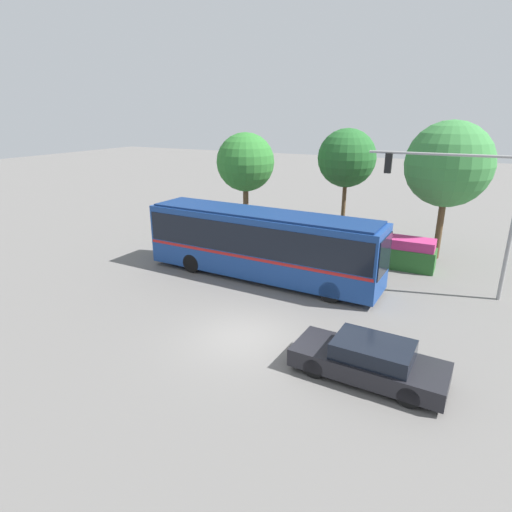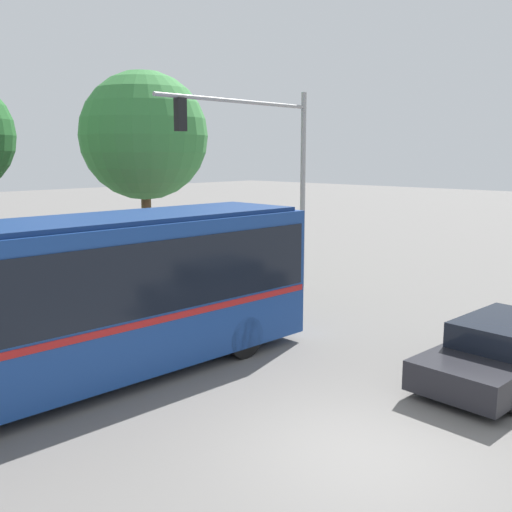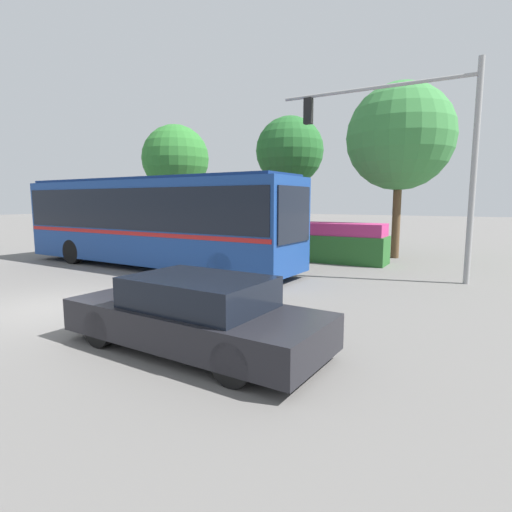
{
  "view_description": "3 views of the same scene",
  "coord_description": "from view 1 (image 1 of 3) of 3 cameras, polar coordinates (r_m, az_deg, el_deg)",
  "views": [
    {
      "loc": [
        6.85,
        -12.43,
        8.03
      ],
      "look_at": [
        -1.67,
        4.32,
        1.66
      ],
      "focal_mm": 29.79,
      "sensor_mm": 36.0,
      "label": 1
    },
    {
      "loc": [
        -7.4,
        -4.82,
        4.71
      ],
      "look_at": [
        3.66,
        5.7,
        2.06
      ],
      "focal_mm": 41.24,
      "sensor_mm": 36.0,
      "label": 2
    },
    {
      "loc": [
        9.06,
        -5.9,
        2.58
      ],
      "look_at": [
        3.65,
        3.67,
        1.08
      ],
      "focal_mm": 28.38,
      "sensor_mm": 36.0,
      "label": 3
    }
  ],
  "objects": [
    {
      "name": "city_bus",
      "position": [
        21.16,
        0.66,
        2.04
      ],
      "size": [
        12.28,
        2.99,
        3.44
      ],
      "rotation": [
        0.0,
        0.0,
        -0.04
      ],
      "color": "navy",
      "rests_on": "ground"
    },
    {
      "name": "street_tree_centre",
      "position": [
        28.22,
        12.09,
        12.71
      ],
      "size": [
        3.68,
        3.68,
        7.12
      ],
      "color": "brown",
      "rests_on": "ground"
    },
    {
      "name": "flowering_hedge",
      "position": [
        24.8,
        12.12,
        1.4
      ],
      "size": [
        9.49,
        1.38,
        1.66
      ],
      "color": "#286028",
      "rests_on": "ground"
    },
    {
      "name": "street_tree_right",
      "position": [
        25.74,
        24.44,
        11.13
      ],
      "size": [
        4.64,
        4.64,
        7.68
      ],
      "color": "brown",
      "rests_on": "ground"
    },
    {
      "name": "street_tree_left",
      "position": [
        28.3,
        -1.42,
        12.43
      ],
      "size": [
        3.77,
        3.77,
        6.84
      ],
      "color": "brown",
      "rests_on": "ground"
    },
    {
      "name": "sedan_foreground",
      "position": [
        14.22,
        14.95,
        -13.4
      ],
      "size": [
        4.86,
        2.12,
        1.3
      ],
      "rotation": [
        0.0,
        0.0,
        3.09
      ],
      "color": "black",
      "rests_on": "ground"
    },
    {
      "name": "ground_plane",
      "position": [
        16.31,
        -1.69,
        -10.78
      ],
      "size": [
        140.0,
        140.0,
        0.0
      ],
      "primitive_type": "plane",
      "color": "slate"
    },
    {
      "name": "traffic_light_pole",
      "position": [
        20.93,
        27.17,
        6.96
      ],
      "size": [
        6.4,
        0.24,
        6.78
      ],
      "rotation": [
        0.0,
        0.0,
        3.14
      ],
      "color": "gray",
      "rests_on": "ground"
    }
  ]
}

